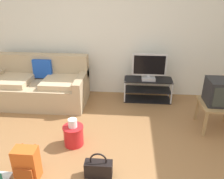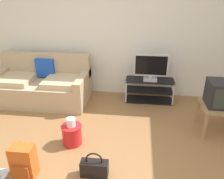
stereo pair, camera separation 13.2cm
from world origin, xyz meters
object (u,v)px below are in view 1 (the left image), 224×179
backpack (27,164)px  cleaning_bucket (73,134)px  couch (40,86)px  side_table (218,107)px  flat_tv (149,67)px  handbag (99,168)px  crt_tv (221,92)px  tv_stand (147,90)px

backpack → cleaning_bucket: 0.78m
couch → side_table: size_ratio=3.31×
flat_tv → handbag: size_ratio=1.91×
flat_tv → crt_tv: flat_tv is taller
crt_tv → side_table: bearing=-90.0°
side_table → cleaning_bucket: side_table is taller
couch → cleaning_bucket: bearing=-53.5°
couch → tv_stand: bearing=6.4°
crt_tv → backpack: crt_tv is taller
handbag → crt_tv: bearing=34.8°
couch → handbag: (1.39, -1.86, -0.21)m
backpack → handbag: bearing=18.0°
flat_tv → handbag: (-0.69, -2.07, -0.58)m
crt_tv → handbag: (-1.71, -1.19, -0.52)m
cleaning_bucket → crt_tv: bearing=16.0°
flat_tv → crt_tv: bearing=-40.7°
tv_stand → couch: bearing=-173.6°
handbag → tv_stand: bearing=71.8°
flat_tv → cleaning_bucket: (-1.12, -1.50, -0.52)m
couch → backpack: (0.57, -1.96, -0.12)m
couch → flat_tv: 2.12m
tv_stand → side_table: (1.02, -0.92, 0.15)m
flat_tv → backpack: 2.69m
tv_stand → crt_tv: size_ratio=2.15×
crt_tv → cleaning_bucket: size_ratio=1.03×
crt_tv → backpack: bearing=-153.0°
tv_stand → backpack: tv_stand is taller
crt_tv → handbag: 2.15m
crt_tv → cleaning_bucket: bearing=-164.0°
flat_tv → handbag: flat_tv is taller
crt_tv → cleaning_bucket: crt_tv is taller
side_table → handbag: bearing=-145.6°
cleaning_bucket → side_table: bearing=15.6°
backpack → cleaning_bucket: (0.38, 0.67, -0.03)m
crt_tv → couch: bearing=167.8°
handbag → flat_tv: bearing=71.6°
crt_tv → tv_stand: bearing=138.6°
tv_stand → cleaning_bucket: bearing=-126.5°
backpack → cleaning_bucket: backpack is taller
crt_tv → backpack: size_ratio=1.02×
crt_tv → cleaning_bucket: 2.28m
couch → tv_stand: couch is taller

